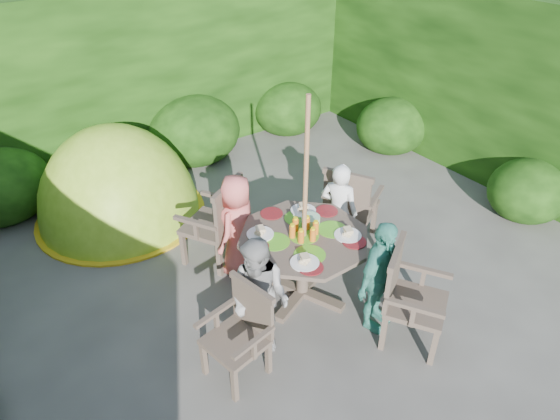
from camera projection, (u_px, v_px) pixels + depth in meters
ground at (293, 286)px, 5.38m from camera, size 60.00×60.00×0.00m
hedge_enclosure at (223, 137)px, 5.59m from camera, size 9.00×9.00×2.50m
patio_table at (304, 245)px, 4.93m from camera, size 1.73×1.73×0.92m
parasol_pole at (305, 207)px, 4.67m from camera, size 0.06×0.06×2.20m
garden_chair_right at (350, 205)px, 5.76m from camera, size 0.74×0.77×0.98m
garden_chair_left at (241, 331)px, 4.23m from camera, size 0.54×0.59×0.86m
garden_chair_back at (217, 221)px, 5.47m from camera, size 0.78×0.76×1.00m
garden_chair_front at (408, 296)px, 4.51m from camera, size 0.76×0.74×0.97m
child_right at (338, 212)px, 5.52m from camera, size 0.46×0.51×1.18m
child_left at (259, 297)px, 4.38m from camera, size 0.67×0.72×1.19m
child_back at (238, 226)px, 5.30m from camera, size 0.69×0.61×1.18m
child_front at (379, 277)px, 4.60m from camera, size 0.75×0.49×1.19m
dome_tent at (123, 215)px, 6.52m from camera, size 2.35×2.35×2.45m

